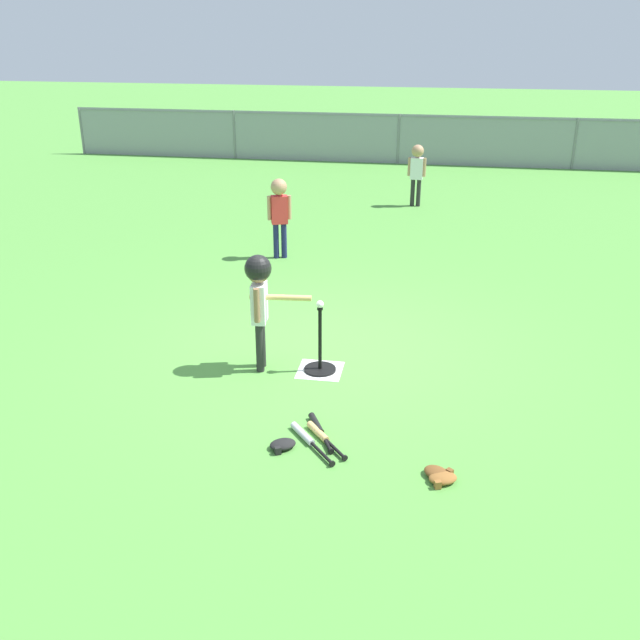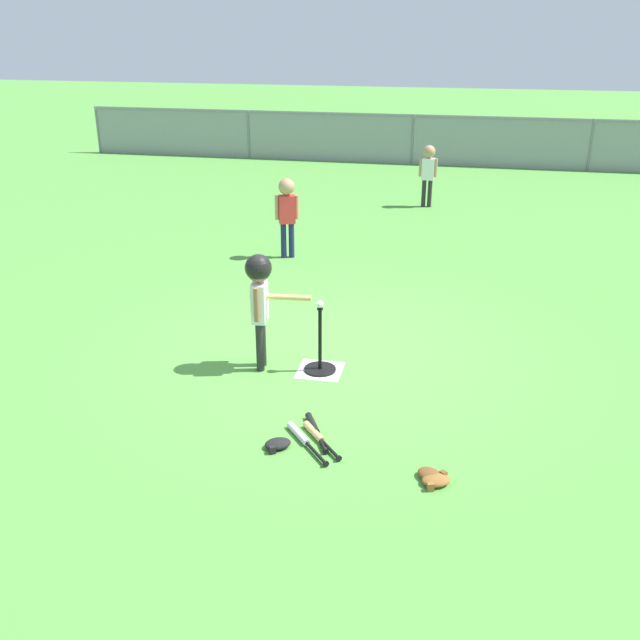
% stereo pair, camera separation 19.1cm
% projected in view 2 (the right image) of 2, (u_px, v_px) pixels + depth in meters
% --- Properties ---
extents(ground_plane, '(60.00, 60.00, 0.00)m').
position_uv_depth(ground_plane, '(331.00, 349.00, 7.66)').
color(ground_plane, '#51933D').
extents(home_plate, '(0.44, 0.44, 0.01)m').
position_uv_depth(home_plate, '(320.00, 370.00, 7.20)').
color(home_plate, white).
rests_on(home_plate, ground_plane).
extents(batting_tee, '(0.32, 0.32, 0.68)m').
position_uv_depth(batting_tee, '(320.00, 361.00, 7.16)').
color(batting_tee, black).
rests_on(batting_tee, ground_plane).
extents(baseball_on_tee, '(0.07, 0.07, 0.07)m').
position_uv_depth(baseball_on_tee, '(320.00, 304.00, 6.92)').
color(baseball_on_tee, white).
rests_on(baseball_on_tee, batting_tee).
extents(batter_child, '(0.64, 0.34, 1.19)m').
position_uv_depth(batter_child, '(260.00, 289.00, 6.93)').
color(batter_child, '#262626').
rests_on(batter_child, ground_plane).
extents(fielder_deep_center, '(0.33, 0.23, 1.16)m').
position_uv_depth(fielder_deep_center, '(287.00, 207.00, 10.25)').
color(fielder_deep_center, '#191E4C').
rests_on(fielder_deep_center, ground_plane).
extents(fielder_near_right, '(0.33, 0.22, 1.12)m').
position_uv_depth(fielder_near_right, '(428.00, 168.00, 13.04)').
color(fielder_near_right, '#262626').
rests_on(fielder_near_right, ground_plane).
extents(spare_bat_silver, '(0.47, 0.56, 0.06)m').
position_uv_depth(spare_bat_silver, '(302.00, 438.00, 6.00)').
color(spare_bat_silver, silver).
rests_on(spare_bat_silver, ground_plane).
extents(spare_bat_wood, '(0.42, 0.50, 0.06)m').
position_uv_depth(spare_bat_wood, '(317.00, 435.00, 6.03)').
color(spare_bat_wood, '#DBB266').
rests_on(spare_bat_wood, ground_plane).
extents(spare_bat_black, '(0.31, 0.56, 0.06)m').
position_uv_depth(spare_bat_black, '(314.00, 427.00, 6.15)').
color(spare_bat_black, black).
rests_on(spare_bat_black, ground_plane).
extents(glove_by_plate, '(0.27, 0.25, 0.07)m').
position_uv_depth(glove_by_plate, '(277.00, 444.00, 5.91)').
color(glove_by_plate, black).
rests_on(glove_by_plate, ground_plane).
extents(glove_near_bats, '(0.27, 0.26, 0.07)m').
position_uv_depth(glove_near_bats, '(431.00, 475.00, 5.51)').
color(glove_near_bats, brown).
rests_on(glove_near_bats, ground_plane).
extents(glove_tossed_aside, '(0.26, 0.23, 0.07)m').
position_uv_depth(glove_tossed_aside, '(436.00, 480.00, 5.44)').
color(glove_tossed_aside, brown).
rests_on(glove_tossed_aside, ground_plane).
extents(outfield_fence, '(16.06, 0.06, 1.15)m').
position_uv_depth(outfield_fence, '(412.00, 138.00, 16.85)').
color(outfield_fence, slate).
rests_on(outfield_fence, ground_plane).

